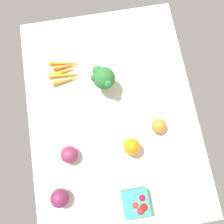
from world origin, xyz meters
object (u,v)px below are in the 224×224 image
(carrot_bunch, at_px, (66,72))
(red_onion_center, at_px, (69,155))
(bell_pepper_orange, at_px, (132,146))
(heirloom_tomato_orange, at_px, (159,126))
(berry_basket, at_px, (136,203))
(broccoli_head, at_px, (103,78))
(red_onion_near_basket, at_px, (60,198))

(carrot_bunch, bearing_deg, red_onion_center, -4.37)
(carrot_bunch, bearing_deg, bell_pepper_orange, 30.64)
(red_onion_center, bearing_deg, carrot_bunch, 175.63)
(heirloom_tomato_orange, bearing_deg, carrot_bunch, -131.39)
(berry_basket, bearing_deg, red_onion_center, -134.24)
(red_onion_center, relative_size, broccoli_head, 0.54)
(heirloom_tomato_orange, relative_size, broccoli_head, 0.48)
(red_onion_center, distance_m, broccoli_head, 0.36)
(red_onion_center, relative_size, heirloom_tomato_orange, 1.13)
(berry_basket, height_order, bell_pepper_orange, bell_pepper_orange)
(bell_pepper_orange, xyz_separation_m, broccoli_head, (-0.31, -0.07, 0.04))
(broccoli_head, bearing_deg, red_onion_near_basket, -28.90)
(heirloom_tomato_orange, relative_size, carrot_bunch, 0.39)
(carrot_bunch, relative_size, broccoli_head, 1.22)
(berry_basket, bearing_deg, carrot_bunch, -161.08)
(red_onion_center, distance_m, berry_basket, 0.34)
(carrot_bunch, bearing_deg, broccoli_head, 61.26)
(heirloom_tomato_orange, height_order, carrot_bunch, heirloom_tomato_orange)
(berry_basket, bearing_deg, red_onion_near_basket, -103.08)
(red_onion_center, relative_size, bell_pepper_orange, 0.72)
(heirloom_tomato_orange, xyz_separation_m, red_onion_near_basket, (0.22, -0.46, 0.01))
(red_onion_center, height_order, berry_basket, red_onion_center)
(red_onion_center, distance_m, red_onion_near_basket, 0.18)
(heirloom_tomato_orange, bearing_deg, berry_basket, -28.29)
(berry_basket, relative_size, carrot_bunch, 0.62)
(red_onion_center, xyz_separation_m, red_onion_near_basket, (0.17, -0.06, 0.00))
(bell_pepper_orange, distance_m, broccoli_head, 0.32)
(heirloom_tomato_orange, distance_m, broccoli_head, 0.32)
(heirloom_tomato_orange, xyz_separation_m, broccoli_head, (-0.24, -0.21, 0.06))
(bell_pepper_orange, height_order, red_onion_near_basket, bell_pepper_orange)
(heirloom_tomato_orange, bearing_deg, red_onion_near_basket, -64.06)
(red_onion_near_basket, height_order, broccoli_head, broccoli_head)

